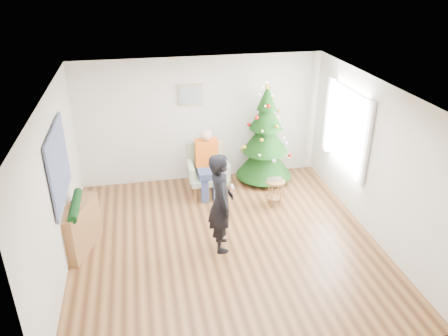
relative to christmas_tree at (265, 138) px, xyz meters
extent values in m
plane|color=brown|center=(-1.28, -2.13, -0.96)|extent=(5.00, 5.00, 0.00)
plane|color=white|center=(-1.28, -2.13, 1.64)|extent=(5.00, 5.00, 0.00)
plane|color=silver|center=(-1.28, 0.37, 0.34)|extent=(5.00, 0.00, 5.00)
plane|color=silver|center=(-1.28, -4.63, 0.34)|extent=(5.00, 0.00, 5.00)
plane|color=silver|center=(-3.78, -2.13, 0.34)|extent=(0.00, 5.00, 5.00)
plane|color=silver|center=(1.22, -2.13, 0.34)|extent=(0.00, 5.00, 5.00)
cube|color=white|center=(1.19, -1.13, 0.54)|extent=(0.04, 1.30, 1.40)
cube|color=white|center=(1.16, -1.88, 0.54)|extent=(0.05, 0.25, 1.50)
cube|color=white|center=(1.16, -0.38, 0.54)|extent=(0.05, 0.25, 1.50)
cylinder|color=#3F2816|center=(0.00, 0.00, -0.82)|extent=(0.09, 0.09, 0.27)
cone|color=black|center=(0.00, 0.00, -0.46)|extent=(1.18, 1.18, 0.77)
cone|color=black|center=(0.00, 0.00, 0.04)|extent=(0.94, 0.94, 0.68)
cone|color=black|center=(0.00, 0.00, 0.49)|extent=(0.69, 0.69, 0.59)
cone|color=black|center=(0.00, 0.00, 0.85)|extent=(0.40, 0.40, 0.50)
cone|color=gold|center=(0.00, 0.00, 1.11)|extent=(0.13, 0.13, 0.13)
cylinder|color=brown|center=(-0.10, -1.10, -0.45)|extent=(0.35, 0.35, 0.04)
cylinder|color=brown|center=(-0.10, -1.10, -0.80)|extent=(0.27, 0.27, 0.02)
imported|color=silver|center=(-0.10, -1.10, -0.42)|extent=(0.30, 0.21, 0.02)
cube|color=gray|center=(-1.28, -0.41, -0.58)|extent=(0.74, 0.68, 0.12)
cube|color=gray|center=(-1.28, -0.09, -0.24)|extent=(0.73, 0.13, 0.60)
cube|color=gray|center=(-1.62, -0.41, -0.42)|extent=(0.11, 0.58, 0.30)
cube|color=gray|center=(-0.93, -0.40, -0.42)|extent=(0.11, 0.58, 0.30)
cube|color=navy|center=(-1.28, -0.49, -0.45)|extent=(0.42, 0.44, 0.14)
cube|color=#CB5613|center=(-1.28, -0.26, -0.12)|extent=(0.44, 0.23, 0.55)
sphere|color=tan|center=(-1.28, -0.28, 0.26)|extent=(0.23, 0.23, 0.23)
imported|color=black|center=(-1.37, -2.21, -0.12)|extent=(0.43, 0.63, 1.67)
cube|color=white|center=(-1.19, -2.24, 0.16)|extent=(0.04, 0.13, 0.04)
cube|color=brown|center=(-3.61, -1.81, -0.56)|extent=(0.61, 1.04, 0.80)
cylinder|color=black|center=(-3.61, -1.81, -0.14)|extent=(0.14, 0.90, 0.14)
cube|color=black|center=(-3.74, -1.83, 0.59)|extent=(0.03, 1.50, 1.15)
cube|color=tan|center=(-1.48, 0.34, 0.89)|extent=(0.52, 0.03, 0.42)
cube|color=gray|center=(-1.48, 0.32, 0.89)|extent=(0.44, 0.02, 0.34)
camera|label=1|loc=(-2.49, -8.03, 3.36)|focal=35.00mm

